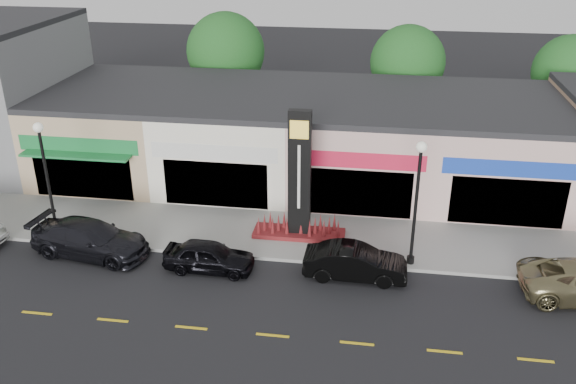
{
  "coord_description": "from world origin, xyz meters",
  "views": [
    {
      "loc": [
        6.13,
        -20.28,
        13.76
      ],
      "look_at": [
        2.52,
        4.0,
        2.41
      ],
      "focal_mm": 38.0,
      "sensor_mm": 36.0,
      "label": 1
    }
  ],
  "objects_px": {
    "car_dark_sedan": "(90,239)",
    "car_black_sedan": "(209,256)",
    "lamp_east_near": "(417,192)",
    "pylon_sign": "(299,194)",
    "lamp_west_near": "(46,169)",
    "car_black_conv": "(355,262)"
  },
  "relations": [
    {
      "from": "car_dark_sedan",
      "to": "car_black_conv",
      "type": "distance_m",
      "value": 11.54
    },
    {
      "from": "lamp_east_near",
      "to": "car_black_conv",
      "type": "bearing_deg",
      "value": -151.92
    },
    {
      "from": "lamp_east_near",
      "to": "car_dark_sedan",
      "type": "xyz_separation_m",
      "value": [
        -13.83,
        -1.07,
        -2.71
      ]
    },
    {
      "from": "car_dark_sedan",
      "to": "lamp_west_near",
      "type": "bearing_deg",
      "value": 72.05
    },
    {
      "from": "pylon_sign",
      "to": "car_black_conv",
      "type": "bearing_deg",
      "value": -47.17
    },
    {
      "from": "car_black_sedan",
      "to": "lamp_west_near",
      "type": "bearing_deg",
      "value": 79.92
    },
    {
      "from": "lamp_west_near",
      "to": "lamp_east_near",
      "type": "relative_size",
      "value": 1.0
    },
    {
      "from": "car_black_sedan",
      "to": "car_dark_sedan",
      "type": "bearing_deg",
      "value": 86.42
    },
    {
      "from": "lamp_east_near",
      "to": "pylon_sign",
      "type": "xyz_separation_m",
      "value": [
        -5.0,
        1.7,
        -1.2
      ]
    },
    {
      "from": "lamp_east_near",
      "to": "car_dark_sedan",
      "type": "bearing_deg",
      "value": -175.57
    },
    {
      "from": "lamp_east_near",
      "to": "car_dark_sedan",
      "type": "height_order",
      "value": "lamp_east_near"
    },
    {
      "from": "pylon_sign",
      "to": "car_dark_sedan",
      "type": "relative_size",
      "value": 1.14
    },
    {
      "from": "pylon_sign",
      "to": "car_dark_sedan",
      "type": "height_order",
      "value": "pylon_sign"
    },
    {
      "from": "lamp_west_near",
      "to": "pylon_sign",
      "type": "distance_m",
      "value": 11.19
    },
    {
      "from": "car_dark_sedan",
      "to": "pylon_sign",
      "type": "bearing_deg",
      "value": -64.25
    },
    {
      "from": "pylon_sign",
      "to": "car_dark_sedan",
      "type": "distance_m",
      "value": 9.38
    },
    {
      "from": "lamp_west_near",
      "to": "lamp_east_near",
      "type": "xyz_separation_m",
      "value": [
        16.0,
        0.0,
        0.0
      ]
    },
    {
      "from": "lamp_east_near",
      "to": "car_dark_sedan",
      "type": "distance_m",
      "value": 14.13
    },
    {
      "from": "lamp_east_near",
      "to": "car_black_sedan",
      "type": "xyz_separation_m",
      "value": [
        -8.37,
        -1.54,
        -2.83
      ]
    },
    {
      "from": "lamp_west_near",
      "to": "pylon_sign",
      "type": "xyz_separation_m",
      "value": [
        11.0,
        1.7,
        -1.2
      ]
    },
    {
      "from": "car_dark_sedan",
      "to": "car_black_sedan",
      "type": "distance_m",
      "value": 5.48
    },
    {
      "from": "pylon_sign",
      "to": "car_black_conv",
      "type": "xyz_separation_m",
      "value": [
        2.71,
        -2.92,
        -1.58
      ]
    }
  ]
}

